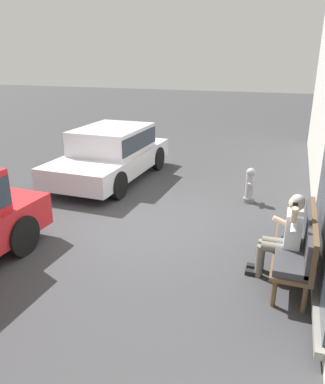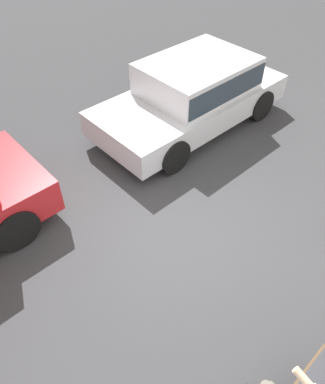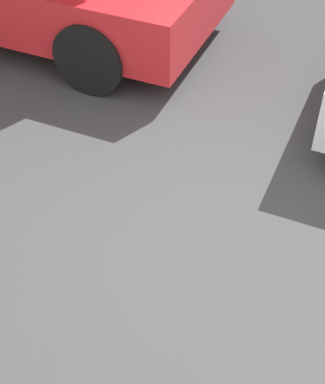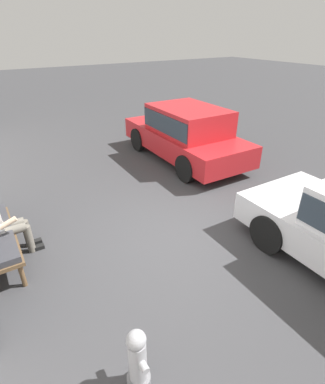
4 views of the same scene
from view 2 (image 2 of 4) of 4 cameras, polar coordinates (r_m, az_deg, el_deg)
The scene contains 2 objects.
ground_plane at distance 5.91m, azimuth 1.34°, elevation -6.76°, with size 60.00×60.00×0.00m, color #38383A.
parked_car_near at distance 7.88m, azimuth 4.74°, elevation 15.03°, with size 4.19×1.98×1.39m.
Camera 2 is at (2.66, 2.60, 4.59)m, focal length 35.00 mm.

